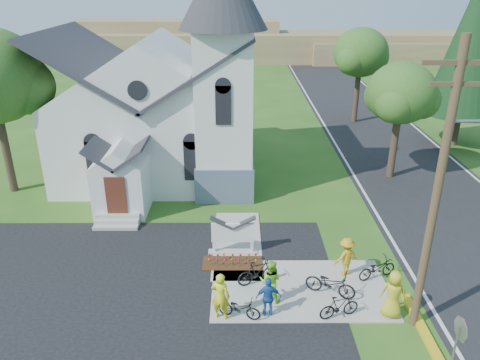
{
  "coord_description": "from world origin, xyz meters",
  "views": [
    {
      "loc": [
        -0.96,
        -14.79,
        11.39
      ],
      "look_at": [
        -0.87,
        5.0,
        2.8
      ],
      "focal_mm": 35.0,
      "sensor_mm": 36.0,
      "label": 1
    }
  ],
  "objects_px": {
    "cyclist_2": "(268,297)",
    "bike_2": "(330,283)",
    "church_sign": "(233,233)",
    "bike_0": "(239,308)",
    "cyclist_0": "(221,296)",
    "bike_3": "(339,306)",
    "utility_pole": "(440,186)",
    "bike_4": "(377,268)",
    "cyclist_3": "(346,257)",
    "cyclist_4": "(393,294)",
    "stop_sign": "(458,338)",
    "bike_1": "(258,272)",
    "cyclist_1": "(270,281)"
  },
  "relations": [
    {
      "from": "stop_sign",
      "to": "bike_2",
      "type": "relative_size",
      "value": 1.26
    },
    {
      "from": "bike_4",
      "to": "bike_3",
      "type": "bearing_deg",
      "value": 118.91
    },
    {
      "from": "bike_2",
      "to": "cyclist_0",
      "type": "bearing_deg",
      "value": 131.98
    },
    {
      "from": "cyclist_0",
      "to": "bike_3",
      "type": "height_order",
      "value": "cyclist_0"
    },
    {
      "from": "church_sign",
      "to": "cyclist_2",
      "type": "bearing_deg",
      "value": -72.82
    },
    {
      "from": "cyclist_0",
      "to": "bike_3",
      "type": "xyz_separation_m",
      "value": [
        4.27,
        0.0,
        -0.47
      ]
    },
    {
      "from": "cyclist_3",
      "to": "bike_2",
      "type": "bearing_deg",
      "value": 33.77
    },
    {
      "from": "cyclist_2",
      "to": "cyclist_4",
      "type": "relative_size",
      "value": 0.84
    },
    {
      "from": "bike_4",
      "to": "utility_pole",
      "type": "bearing_deg",
      "value": 172.67
    },
    {
      "from": "bike_3",
      "to": "cyclist_4",
      "type": "bearing_deg",
      "value": -104.2
    },
    {
      "from": "bike_4",
      "to": "bike_2",
      "type": "bearing_deg",
      "value": 96.55
    },
    {
      "from": "cyclist_4",
      "to": "bike_4",
      "type": "distance_m",
      "value": 2.38
    },
    {
      "from": "cyclist_3",
      "to": "bike_4",
      "type": "bearing_deg",
      "value": 143.78
    },
    {
      "from": "utility_pole",
      "to": "cyclist_4",
      "type": "xyz_separation_m",
      "value": [
        -0.77,
        0.38,
        -4.41
      ]
    },
    {
      "from": "cyclist_2",
      "to": "cyclist_4",
      "type": "bearing_deg",
      "value": 175.36
    },
    {
      "from": "cyclist_3",
      "to": "cyclist_4",
      "type": "distance_m",
      "value": 2.84
    },
    {
      "from": "utility_pole",
      "to": "cyclist_0",
      "type": "relative_size",
      "value": 5.33
    },
    {
      "from": "stop_sign",
      "to": "cyclist_0",
      "type": "height_order",
      "value": "stop_sign"
    },
    {
      "from": "bike_0",
      "to": "cyclist_4",
      "type": "xyz_separation_m",
      "value": [
        5.51,
        0.08,
        0.53
      ]
    },
    {
      "from": "utility_pole",
      "to": "bike_4",
      "type": "distance_m",
      "value": 5.64
    },
    {
      "from": "bike_0",
      "to": "bike_2",
      "type": "bearing_deg",
      "value": -54.48
    },
    {
      "from": "cyclist_0",
      "to": "bike_2",
      "type": "relative_size",
      "value": 0.95
    },
    {
      "from": "cyclist_0",
      "to": "stop_sign",
      "type": "bearing_deg",
      "value": 171.21
    },
    {
      "from": "bike_2",
      "to": "bike_3",
      "type": "distance_m",
      "value": 1.31
    },
    {
      "from": "bike_0",
      "to": "cyclist_2",
      "type": "bearing_deg",
      "value": -67.84
    },
    {
      "from": "utility_pole",
      "to": "bike_0",
      "type": "xyz_separation_m",
      "value": [
        -6.29,
        0.3,
        -4.94
      ]
    },
    {
      "from": "bike_3",
      "to": "cyclist_4",
      "type": "xyz_separation_m",
      "value": [
        1.91,
        0.08,
        0.48
      ]
    },
    {
      "from": "church_sign",
      "to": "bike_0",
      "type": "bearing_deg",
      "value": -86.39
    },
    {
      "from": "utility_pole",
      "to": "bike_1",
      "type": "bearing_deg",
      "value": 156.84
    },
    {
      "from": "church_sign",
      "to": "bike_1",
      "type": "height_order",
      "value": "church_sign"
    },
    {
      "from": "bike_4",
      "to": "cyclist_2",
      "type": "bearing_deg",
      "value": 95.43
    },
    {
      "from": "bike_0",
      "to": "cyclist_3",
      "type": "xyz_separation_m",
      "value": [
        4.38,
        2.68,
        0.43
      ]
    },
    {
      "from": "utility_pole",
      "to": "bike_0",
      "type": "height_order",
      "value": "utility_pole"
    },
    {
      "from": "cyclist_0",
      "to": "cyclist_2",
      "type": "height_order",
      "value": "cyclist_0"
    },
    {
      "from": "cyclist_4",
      "to": "bike_4",
      "type": "height_order",
      "value": "cyclist_4"
    },
    {
      "from": "bike_3",
      "to": "bike_4",
      "type": "distance_m",
      "value": 3.15
    },
    {
      "from": "bike_1",
      "to": "bike_4",
      "type": "xyz_separation_m",
      "value": [
        4.88,
        0.34,
        -0.07
      ]
    },
    {
      "from": "bike_1",
      "to": "cyclist_4",
      "type": "height_order",
      "value": "cyclist_4"
    },
    {
      "from": "cyclist_1",
      "to": "bike_1",
      "type": "bearing_deg",
      "value": -55.43
    },
    {
      "from": "bike_4",
      "to": "cyclist_4",
      "type": "bearing_deg",
      "value": 156.2
    },
    {
      "from": "utility_pole",
      "to": "cyclist_3",
      "type": "distance_m",
      "value": 5.73
    },
    {
      "from": "bike_0",
      "to": "bike_2",
      "type": "xyz_separation_m",
      "value": [
        3.51,
        1.31,
        0.11
      ]
    },
    {
      "from": "cyclist_2",
      "to": "cyclist_3",
      "type": "height_order",
      "value": "cyclist_3"
    },
    {
      "from": "church_sign",
      "to": "cyclist_4",
      "type": "xyz_separation_m",
      "value": [
        5.79,
        -4.32,
        -0.03
      ]
    },
    {
      "from": "bike_0",
      "to": "cyclist_1",
      "type": "bearing_deg",
      "value": -34.6
    },
    {
      "from": "bike_1",
      "to": "bike_2",
      "type": "xyz_separation_m",
      "value": [
        2.77,
        -0.76,
        -0.01
      ]
    },
    {
      "from": "utility_pole",
      "to": "bike_1",
      "type": "relative_size",
      "value": 5.74
    },
    {
      "from": "cyclist_2",
      "to": "bike_2",
      "type": "relative_size",
      "value": 0.8
    },
    {
      "from": "cyclist_2",
      "to": "cyclist_3",
      "type": "relative_size",
      "value": 0.93
    },
    {
      "from": "bike_0",
      "to": "cyclist_1",
      "type": "xyz_separation_m",
      "value": [
        1.17,
        0.99,
        0.45
      ]
    }
  ]
}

